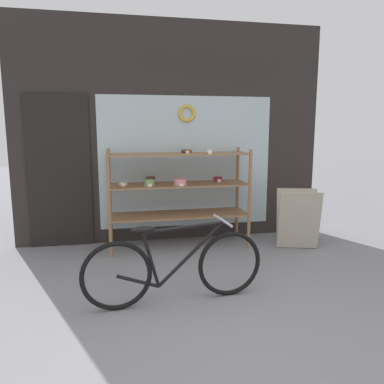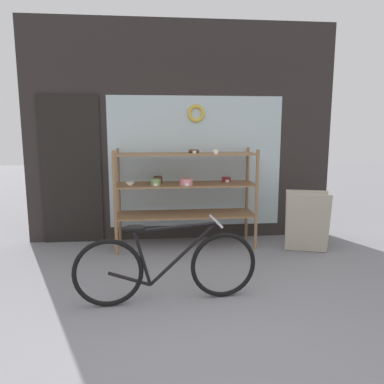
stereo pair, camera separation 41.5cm
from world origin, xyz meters
The scene contains 5 objects.
ground_plane centered at (0.00, 0.00, 0.00)m, with size 30.00×30.00×0.00m, color gray.
storefront_facade centered at (-0.05, 2.96, 1.52)m, with size 4.46×0.13×3.14m.
display_case centered at (0.00, 2.54, 0.87)m, with size 1.91×0.57×1.37m.
bicycle centered at (-0.31, 0.85, 0.35)m, with size 1.75×0.46×0.78m.
sandwich_board centered at (1.60, 2.13, 0.41)m, with size 0.64×0.52×0.81m.
Camera 1 is at (-0.83, -2.46, 1.64)m, focal length 35.00 mm.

